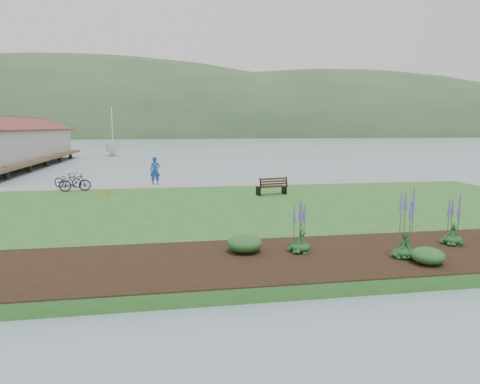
% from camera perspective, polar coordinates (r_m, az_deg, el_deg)
% --- Properties ---
extents(ground, '(600.00, 600.00, 0.00)m').
position_cam_1_polar(ground, '(22.34, -0.66, -2.35)').
color(ground, gray).
rests_on(ground, ground).
extents(lawn, '(34.00, 20.00, 0.40)m').
position_cam_1_polar(lawn, '(20.37, 0.22, -2.85)').
color(lawn, '#265D21').
rests_on(lawn, ground).
extents(shoreline_path, '(34.00, 2.20, 0.03)m').
position_cam_1_polar(shoreline_path, '(29.03, -2.80, 1.02)').
color(shoreline_path, gray).
rests_on(shoreline_path, lawn).
extents(garden_bed, '(24.00, 4.40, 0.04)m').
position_cam_1_polar(garden_bed, '(14.03, 18.22, -7.67)').
color(garden_bed, black).
rests_on(garden_bed, lawn).
extents(far_hillside, '(580.00, 80.00, 38.00)m').
position_cam_1_polar(far_hillside, '(193.14, -2.73, 7.35)').
color(far_hillside, '#314F2C').
rests_on(far_hillside, ground).
extents(pier_pavilion, '(8.00, 36.00, 5.40)m').
position_cam_1_polar(pier_pavilion, '(51.93, -28.43, 5.81)').
color(pier_pavilion, '#4C3826').
rests_on(pier_pavilion, ground).
extents(park_bench, '(1.80, 1.01, 1.05)m').
position_cam_1_polar(park_bench, '(24.58, 4.32, 0.82)').
color(park_bench, black).
rests_on(park_bench, lawn).
extents(person, '(0.88, 0.67, 2.23)m').
position_cam_1_polar(person, '(29.31, -11.26, 3.10)').
color(person, '#203F96').
rests_on(person, lawn).
extents(bicycle_a, '(1.32, 2.04, 1.01)m').
position_cam_1_polar(bicycle_a, '(29.59, -21.97, 1.50)').
color(bicycle_a, black).
rests_on(bicycle_a, lawn).
extents(bicycle_b, '(0.81, 1.90, 1.11)m').
position_cam_1_polar(bicycle_b, '(27.75, -21.15, 1.21)').
color(bicycle_b, black).
rests_on(bicycle_b, lawn).
extents(sailboat, '(10.83, 10.94, 23.17)m').
position_cam_1_polar(sailboat, '(67.13, -16.52, 4.64)').
color(sailboat, silver).
rests_on(sailboat, ground).
extents(pannier, '(0.27, 0.35, 0.34)m').
position_cam_1_polar(pannier, '(25.74, -17.37, -0.00)').
color(pannier, '#C08F16').
rests_on(pannier, lawn).
extents(echium_0, '(0.62, 0.62, 2.29)m').
position_cam_1_polar(echium_0, '(13.46, 21.28, -4.31)').
color(echium_0, '#163C1C').
rests_on(echium_0, garden_bed).
extents(echium_1, '(0.62, 0.62, 1.78)m').
position_cam_1_polar(echium_1, '(15.66, 26.60, -3.75)').
color(echium_1, '#163C1C').
rests_on(echium_1, garden_bed).
extents(echium_4, '(0.62, 0.62, 1.84)m').
position_cam_1_polar(echium_4, '(13.28, 8.09, -4.88)').
color(echium_4, '#163C1C').
rests_on(echium_4, garden_bed).
extents(shrub_0, '(1.09, 1.09, 0.54)m').
position_cam_1_polar(shrub_0, '(13.26, 0.63, -6.86)').
color(shrub_0, '#1E4C21').
rests_on(shrub_0, garden_bed).
extents(shrub_1, '(0.92, 0.92, 0.46)m').
position_cam_1_polar(shrub_1, '(13.28, 23.76, -7.77)').
color(shrub_1, '#1E4C21').
rests_on(shrub_1, garden_bed).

